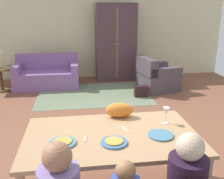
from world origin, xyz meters
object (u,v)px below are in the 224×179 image
Objects in this scene: handbag at (141,91)px; side_table at (1,76)px; armoire at (116,42)px; plate_near_woman at (161,135)px; wine_glass at (166,112)px; plate_near_man at (63,143)px; plate_near_child at (114,142)px; dining_table at (111,140)px; armchair at (156,77)px; cat at (119,110)px; couch at (47,75)px.

side_table is at bearing 164.76° from handbag.
handbag is at bearing -78.00° from armoire.
plate_near_woman reaches higher than side_table.
wine_glass is 0.32× the size of side_table.
plate_near_man is 0.48m from plate_near_child.
armoire is (0.79, 4.90, 0.36)m from dining_table.
plate_near_child is 0.48m from plate_near_woman.
handbag is at bearing 70.61° from dining_table.
armchair reaches higher than handbag.
cat is 3.67m from armchair.
cat is at bearing 75.99° from plate_near_child.
handbag is (0.52, 3.07, -0.76)m from wine_glass.
wine_glass reaches higher than plate_near_child.
armoire reaches higher than plate_near_man.
plate_near_woman is (0.48, 0.08, 0.00)m from plate_near_child.
armoire reaches higher than couch.
plate_near_woman is at bearing -106.89° from armchair.
cat is 0.32× the size of armchair.
dining_table is at bearing -62.49° from side_table.
plate_near_woman is at bearing -70.96° from couch.
armoire reaches higher than plate_near_child.
armoire is at bearing 102.00° from handbag.
plate_near_child is (0.48, -0.06, 0.00)m from plate_near_man.
wine_glass reaches higher than plate_near_woman.
couch is at bearing 166.20° from armchair.
wine_glass reaches higher than handbag.
couch is at bearing 113.06° from cat.
cat is 0.15× the size of armoire.
plate_near_woman is 0.62m from cat.
dining_table is 4.55m from couch.
side_table is (-2.95, -0.75, -0.67)m from armoire.
armchair is at bearing 67.28° from plate_near_child.
armchair is 1.74× the size of side_table.
cat reaches higher than side_table.
armoire reaches higher than armchair.
plate_near_man is at bearing -133.21° from cat.
couch and armchair have the same top height.
plate_near_man is 0.12× the size of armoire.
armchair is (2.72, -0.67, 0.01)m from couch.
dining_table is 0.50m from plate_near_man.
side_table is at bearing 117.51° from dining_table.
plate_near_child is 0.25× the size of armchair.
cat is at bearing -72.84° from couch.
plate_near_child is (0.00, -0.18, 0.08)m from dining_table.
plate_near_woman is 5.01m from side_table.
dining_table is at bearing -99.18° from armoire.
wine_glass is 3.20m from handbag.
cat is (0.15, 0.42, 0.15)m from dining_table.
handbag is at bearing -135.43° from armchair.
couch is at bearing 109.04° from plate_near_woman.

